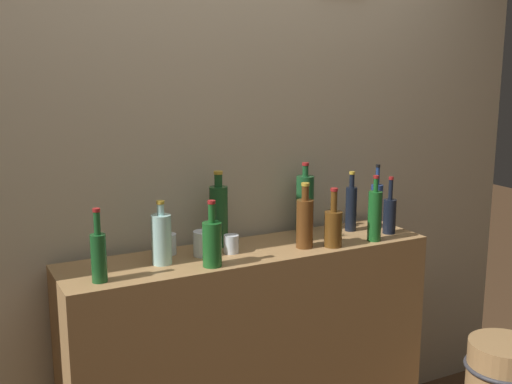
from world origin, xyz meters
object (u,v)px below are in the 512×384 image
(glass_tumbler_rocks, at_px, (168,244))
(glass_tumbler_shot, at_px, (203,243))
(liquor_bottle_sherry, at_px, (305,203))
(liquor_bottle_vermouth, at_px, (375,215))
(liquor_bottle_rye, at_px, (161,238))
(glass_tumbler_highball, at_px, (231,244))
(liquor_bottle_bourbon, at_px, (305,222))
(liquor_bottle_tequila, at_px, (351,207))
(liquor_bottle_whiskey, at_px, (212,242))
(liquor_bottle_amaro, at_px, (333,227))
(liquor_bottle_scotch, at_px, (376,204))
(liquor_bottle_rum, at_px, (99,255))
(liquor_bottle_brandy, at_px, (390,214))
(liquor_bottle_mezcal, at_px, (219,215))

(glass_tumbler_rocks, xyz_separation_m, glass_tumbler_shot, (0.12, -0.08, 0.01))
(liquor_bottle_sherry, bearing_deg, liquor_bottle_vermouth, -53.89)
(liquor_bottle_rye, bearing_deg, glass_tumbler_highball, 0.74)
(liquor_bottle_bourbon, relative_size, liquor_bottle_rye, 1.11)
(glass_tumbler_highball, bearing_deg, glass_tumbler_shot, 170.69)
(liquor_bottle_vermouth, height_order, glass_tumbler_rocks, liquor_bottle_vermouth)
(liquor_bottle_rye, height_order, liquor_bottle_tequila, liquor_bottle_tequila)
(liquor_bottle_whiskey, bearing_deg, liquor_bottle_amaro, 0.42)
(glass_tumbler_rocks, bearing_deg, liquor_bottle_amaro, -18.51)
(liquor_bottle_rye, relative_size, liquor_bottle_sherry, 0.78)
(liquor_bottle_scotch, bearing_deg, liquor_bottle_tequila, 178.70)
(liquor_bottle_vermouth, bearing_deg, liquor_bottle_rum, 178.65)
(liquor_bottle_amaro, relative_size, liquor_bottle_whiskey, 0.98)
(liquor_bottle_tequila, height_order, liquor_bottle_brandy, liquor_bottle_tequila)
(liquor_bottle_amaro, distance_m, liquor_bottle_sherry, 0.25)
(glass_tumbler_highball, distance_m, glass_tumbler_shot, 0.12)
(liquor_bottle_bourbon, height_order, glass_tumbler_highball, liquor_bottle_bourbon)
(liquor_bottle_brandy, bearing_deg, liquor_bottle_bourbon, -178.54)
(glass_tumbler_highball, bearing_deg, liquor_bottle_whiskey, -138.76)
(liquor_bottle_vermouth, relative_size, liquor_bottle_mezcal, 0.90)
(liquor_bottle_scotch, distance_m, glass_tumbler_highball, 0.77)
(liquor_bottle_vermouth, distance_m, liquor_bottle_whiskey, 0.75)
(liquor_bottle_whiskey, height_order, glass_tumbler_highball, liquor_bottle_whiskey)
(liquor_bottle_rye, xyz_separation_m, liquor_bottle_tequila, (0.91, 0.06, 0.01))
(liquor_bottle_scotch, bearing_deg, glass_tumbler_rocks, 177.25)
(liquor_bottle_bourbon, distance_m, liquor_bottle_rum, 0.85)
(liquor_bottle_tequila, xyz_separation_m, liquor_bottle_rum, (-1.17, -0.15, -0.01))
(liquor_bottle_whiskey, height_order, liquor_bottle_rum, liquor_bottle_rum)
(liquor_bottle_vermouth, bearing_deg, liquor_bottle_amaro, 177.78)
(liquor_bottle_bourbon, relative_size, liquor_bottle_vermouth, 0.96)
(liquor_bottle_brandy, bearing_deg, liquor_bottle_rye, 176.98)
(liquor_bottle_vermouth, height_order, liquor_bottle_rum, liquor_bottle_vermouth)
(liquor_bottle_vermouth, bearing_deg, liquor_bottle_scotch, 50.09)
(liquor_bottle_whiskey, relative_size, liquor_bottle_sherry, 0.80)
(liquor_bottle_scotch, bearing_deg, liquor_bottle_vermouth, -129.91)
(liquor_bottle_vermouth, relative_size, liquor_bottle_scotch, 0.97)
(liquor_bottle_rye, distance_m, liquor_bottle_vermouth, 0.92)
(liquor_bottle_tequila, height_order, liquor_bottle_rum, liquor_bottle_tequila)
(liquor_bottle_tequila, xyz_separation_m, liquor_bottle_whiskey, (-0.76, -0.17, -0.02))
(liquor_bottle_bourbon, relative_size, glass_tumbler_rocks, 3.30)
(liquor_bottle_mezcal, bearing_deg, liquor_bottle_brandy, -12.93)
(liquor_bottle_sherry, bearing_deg, liquor_bottle_scotch, -13.90)
(liquor_bottle_amaro, bearing_deg, liquor_bottle_rye, 171.18)
(liquor_bottle_mezcal, xyz_separation_m, liquor_bottle_rum, (-0.55, -0.21, -0.04))
(glass_tumbler_highball, bearing_deg, liquor_bottle_sherry, 17.75)
(liquor_bottle_tequila, bearing_deg, liquor_bottle_vermouth, -92.09)
(liquor_bottle_bourbon, height_order, liquor_bottle_amaro, liquor_bottle_bourbon)
(liquor_bottle_rye, relative_size, liquor_bottle_whiskey, 0.97)
(liquor_bottle_amaro, height_order, liquor_bottle_sherry, liquor_bottle_sherry)
(liquor_bottle_scotch, bearing_deg, liquor_bottle_sherry, 166.10)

